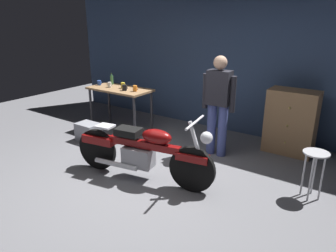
% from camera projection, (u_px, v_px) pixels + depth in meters
% --- Properties ---
extents(ground_plane, '(12.00, 12.00, 0.00)m').
position_uv_depth(ground_plane, '(141.00, 182.00, 4.44)').
color(ground_plane, slate).
extents(back_wall, '(8.00, 0.12, 3.10)m').
position_uv_depth(back_wall, '(230.00, 54.00, 6.10)').
color(back_wall, '#384C70').
rests_on(back_wall, ground_plane).
extents(workbench, '(1.30, 0.64, 0.90)m').
position_uv_depth(workbench, '(120.00, 94.00, 6.21)').
color(workbench, '#99724C').
rests_on(workbench, ground_plane).
extents(motorcycle, '(2.17, 0.72, 1.00)m').
position_uv_depth(motorcycle, '(142.00, 151.00, 4.39)').
color(motorcycle, black).
rests_on(motorcycle, ground_plane).
extents(person_standing, '(0.57, 0.24, 1.67)m').
position_uv_depth(person_standing, '(218.00, 102.00, 5.07)').
color(person_standing, '#445197').
rests_on(person_standing, ground_plane).
extents(shop_stool, '(0.32, 0.32, 0.64)m').
position_uv_depth(shop_stool, '(315.00, 163.00, 3.91)').
color(shop_stool, '#B2B2B7').
rests_on(shop_stool, ground_plane).
extents(wooden_dresser, '(0.80, 0.47, 1.10)m').
position_uv_depth(wooden_dresser, '(291.00, 122.00, 5.28)').
color(wooden_dresser, '#99724C').
rests_on(wooden_dresser, ground_plane).
extents(storage_bin, '(0.44, 0.32, 0.34)m').
position_uv_depth(storage_bin, '(89.00, 132.00, 5.92)').
color(storage_bin, gray).
rests_on(storage_bin, ground_plane).
extents(mug_black_matte, '(0.12, 0.09, 0.11)m').
position_uv_depth(mug_black_matte, '(125.00, 88.00, 5.97)').
color(mug_black_matte, black).
rests_on(mug_black_matte, workbench).
extents(mug_yellow_tall, '(0.11, 0.08, 0.11)m').
position_uv_depth(mug_yellow_tall, '(123.00, 85.00, 6.16)').
color(mug_yellow_tall, yellow).
rests_on(mug_yellow_tall, workbench).
extents(mug_white_ceramic, '(0.11, 0.07, 0.10)m').
position_uv_depth(mug_white_ceramic, '(110.00, 85.00, 6.24)').
color(mug_white_ceramic, white).
rests_on(mug_white_ceramic, workbench).
extents(mug_blue_enamel, '(0.11, 0.08, 0.09)m').
position_uv_depth(mug_blue_enamel, '(99.00, 83.00, 6.45)').
color(mug_blue_enamel, '#2D51AD').
rests_on(mug_blue_enamel, workbench).
extents(mug_orange_travel, '(0.12, 0.08, 0.11)m').
position_uv_depth(mug_orange_travel, '(135.00, 88.00, 5.90)').
color(mug_orange_travel, orange).
rests_on(mug_orange_travel, workbench).
extents(bottle, '(0.06, 0.06, 0.24)m').
position_uv_depth(bottle, '(112.00, 80.00, 6.51)').
color(bottle, '#4C8C4C').
rests_on(bottle, workbench).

